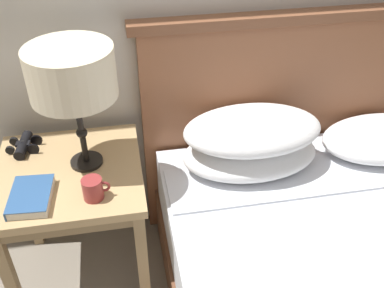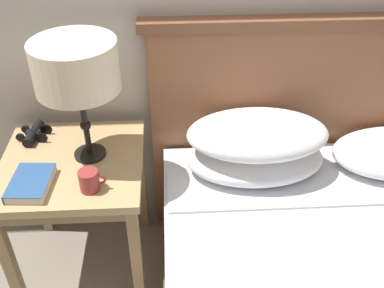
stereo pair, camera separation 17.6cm
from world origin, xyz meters
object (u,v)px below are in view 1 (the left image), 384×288
(coffee_mug, at_px, (93,189))
(book_on_nightstand, at_px, (30,197))
(table_lamp, at_px, (72,75))
(nightstand, at_px, (71,186))
(binoculars_pair, at_px, (24,145))

(coffee_mug, bearing_deg, book_on_nightstand, 173.42)
(coffee_mug, bearing_deg, table_lamp, 97.67)
(nightstand, relative_size, binoculars_pair, 3.95)
(binoculars_pair, bearing_deg, table_lamp, -28.48)
(binoculars_pair, distance_m, coffee_mug, 0.46)
(binoculars_pair, bearing_deg, book_on_nightstand, -79.75)
(nightstand, relative_size, book_on_nightstand, 3.00)
(nightstand, bearing_deg, table_lamp, 25.07)
(binoculars_pair, height_order, coffee_mug, coffee_mug)
(nightstand, distance_m, table_lamp, 0.49)
(nightstand, distance_m, coffee_mug, 0.24)
(binoculars_pair, bearing_deg, nightstand, -43.50)
(book_on_nightstand, height_order, binoculars_pair, binoculars_pair)
(book_on_nightstand, bearing_deg, coffee_mug, -6.58)
(table_lamp, distance_m, coffee_mug, 0.42)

